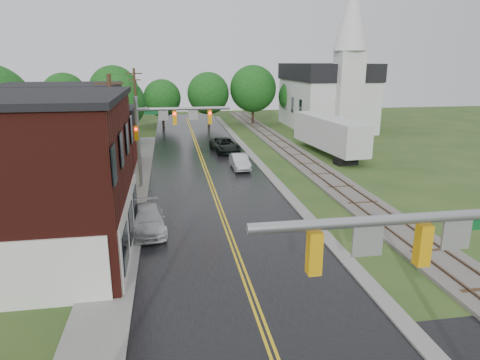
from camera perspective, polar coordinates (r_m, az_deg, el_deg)
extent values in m
cube|color=black|center=(38.06, -4.35, 0.68)|extent=(10.00, 90.00, 0.02)
cube|color=gray|center=(43.64, 2.12, 2.66)|extent=(0.80, 70.00, 0.12)
cube|color=gray|center=(33.26, -14.25, -1.98)|extent=(2.40, 50.00, 0.12)
cube|color=silver|center=(23.29, -14.47, -5.74)|extent=(0.10, 9.50, 3.00)
cube|color=tan|center=(34.20, -22.52, 3.32)|extent=(8.00, 7.00, 6.40)
cube|color=#3F0F0C|center=(42.87, -18.53, 4.62)|extent=(7.00, 6.00, 4.40)
cube|color=silver|center=(66.17, 11.24, 9.88)|extent=(10.00, 16.00, 7.00)
cube|color=black|center=(65.89, 11.46, 13.95)|extent=(10.40, 16.40, 2.40)
cube|color=silver|center=(58.61, 14.11, 10.97)|extent=(3.20, 3.20, 11.00)
cone|color=silver|center=(58.73, 14.80, 20.73)|extent=(4.40, 4.40, 9.00)
cube|color=#59544C|center=(44.75, 7.91, 2.98)|extent=(3.20, 80.00, 0.20)
cube|color=#4C3828|center=(44.51, 7.03, 3.12)|extent=(0.10, 80.00, 0.12)
cube|color=#4C3828|center=(44.94, 8.79, 3.18)|extent=(0.10, 80.00, 0.12)
cylinder|color=gray|center=(10.71, 20.32, -4.96)|extent=(7.20, 0.26, 0.26)
cube|color=orange|center=(11.32, 23.19, -7.96)|extent=(0.32, 0.30, 1.05)
cube|color=orange|center=(10.16, 9.87, -9.57)|extent=(0.32, 0.30, 1.05)
cube|color=gray|center=(11.73, 26.88, -6.54)|extent=(0.75, 0.06, 0.75)
cube|color=gray|center=(10.56, 16.64, -7.83)|extent=(0.75, 0.06, 0.75)
cylinder|color=gray|center=(34.29, -13.40, 4.81)|extent=(0.28, 0.28, 7.20)
cylinder|color=gray|center=(33.86, -7.51, 9.42)|extent=(7.20, 0.26, 0.26)
cube|color=orange|center=(33.92, -8.70, 8.19)|extent=(0.32, 0.30, 1.05)
cube|color=orange|center=(34.07, -4.05, 8.36)|extent=(0.32, 0.30, 1.05)
cube|color=gray|center=(33.89, -10.19, 8.46)|extent=(0.75, 0.06, 0.75)
cube|color=gray|center=(33.95, -6.26, 8.62)|extent=(0.75, 0.06, 0.75)
cube|color=#0C5926|center=(33.88, -11.44, 8.82)|extent=(1.40, 0.04, 0.30)
sphere|color=#FF0C0C|center=(33.70, -8.71, 8.71)|extent=(0.20, 0.20, 0.20)
cylinder|color=#382616|center=(29.35, -16.43, 4.61)|extent=(0.28, 0.28, 9.00)
cube|color=#382616|center=(28.90, -17.03, 12.21)|extent=(1.80, 0.12, 0.12)
cube|color=#382616|center=(28.95, -16.92, 10.84)|extent=(1.40, 0.12, 0.12)
cylinder|color=#382616|center=(51.05, -13.67, 9.25)|extent=(0.28, 0.28, 9.00)
cube|color=#382616|center=(50.79, -13.96, 13.62)|extent=(1.80, 0.12, 0.12)
cube|color=#382616|center=(50.82, -13.91, 12.83)|extent=(1.40, 0.12, 0.12)
cylinder|color=black|center=(48.62, -22.25, 4.47)|extent=(0.36, 0.36, 2.70)
sphere|color=#124113|center=(48.15, -22.65, 8.32)|extent=(6.00, 6.00, 6.00)
sphere|color=#124113|center=(47.69, -21.98, 7.69)|extent=(4.20, 4.20, 4.20)
cylinder|color=black|center=(53.62, -15.68, 6.09)|extent=(0.36, 0.36, 2.88)
sphere|color=#124113|center=(53.18, -15.96, 9.83)|extent=(6.40, 6.40, 6.40)
sphere|color=#124113|center=(52.78, -15.30, 9.23)|extent=(4.48, 4.48, 4.48)
imported|color=black|center=(47.47, -2.03, 4.66)|extent=(3.18, 5.75, 1.52)
imported|color=#B1B2B6|center=(39.90, -0.04, 2.44)|extent=(1.54, 4.20, 1.37)
imported|color=silver|center=(25.99, -12.16, -5.22)|extent=(2.40, 4.94, 1.38)
cube|color=black|center=(42.92, 13.91, 2.53)|extent=(2.18, 1.40, 0.80)
cylinder|color=gray|center=(50.17, 10.36, 4.59)|extent=(0.16, 0.16, 0.80)
cube|color=silver|center=(46.89, 11.78, 6.23)|extent=(4.00, 12.97, 3.19)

